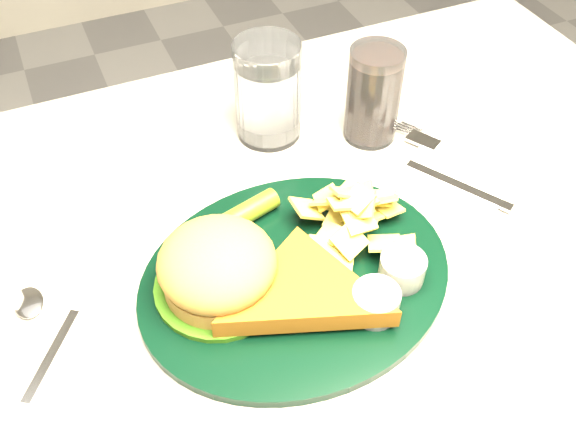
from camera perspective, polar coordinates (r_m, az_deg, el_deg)
name	(u,v)px	position (r m, az deg, el deg)	size (l,w,h in m)	color
table	(281,421)	(1.02, -0.65, -17.77)	(1.20, 0.80, 0.75)	#A09B91
dinner_plate	(296,256)	(0.66, 0.72, -3.61)	(0.34, 0.28, 0.08)	black
water_glass	(268,91)	(0.82, -1.79, 11.04)	(0.08, 0.08, 0.13)	silver
cola_glass	(373,95)	(0.82, 7.59, 10.62)	(0.07, 0.07, 0.13)	black
fork_napkin	(453,180)	(0.81, 14.47, 3.12)	(0.14, 0.18, 0.01)	white
spoon	(51,353)	(0.67, -20.32, -11.38)	(0.04, 0.14, 0.01)	silver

